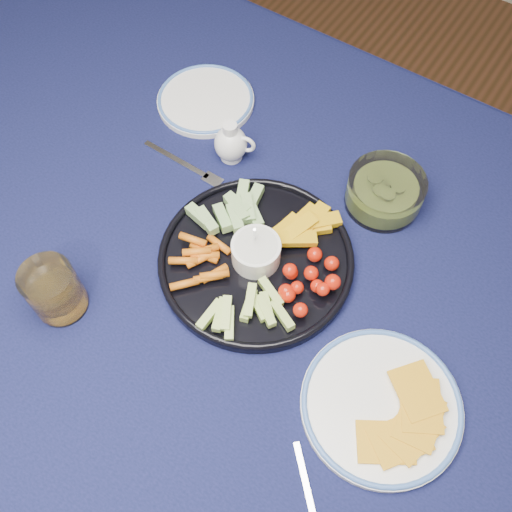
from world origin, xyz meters
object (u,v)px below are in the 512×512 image
Objects in this scene: crudite_platter at (255,256)px; cheese_plate at (382,405)px; pickle_bowl at (384,193)px; side_plate_extra at (206,100)px; juice_tumbler at (55,292)px; dining_table at (228,259)px; creamer_pitcher at (231,143)px.

crudite_platter is 0.30m from cheese_plate.
side_plate_extra is (-0.40, 0.02, -0.02)m from pickle_bowl.
cheese_plate is at bearing -19.08° from crudite_platter.
cheese_plate is at bearing 15.41° from juice_tumbler.
cheese_plate is 1.22× the size of side_plate_extra.
cheese_plate is 0.51m from juice_tumbler.
cheese_plate is 0.66m from side_plate_extra.
pickle_bowl is (0.12, 0.22, 0.01)m from crudite_platter.
cheese_plate reaches higher than side_plate_extra.
dining_table is 20.05× the size of creamer_pitcher.
crudite_platter is 3.85× the size of creamer_pitcher.
side_plate_extra is (-0.28, 0.24, -0.01)m from crudite_platter.
crudite_platter is at bearing -117.39° from pickle_bowl.
juice_tumbler is (-0.05, -0.40, 0.01)m from creamer_pitcher.
side_plate_extra is at bearing 139.11° from crudite_platter.
crudite_platter reaches higher than cheese_plate.
pickle_bowl reaches higher than dining_table.
dining_table is 7.19× the size of cheese_plate.
creamer_pitcher reaches higher than dining_table.
cheese_plate is 2.40× the size of juice_tumbler.
creamer_pitcher is 0.28m from pickle_bowl.
creamer_pitcher reaches higher than side_plate_extra.
pickle_bowl is at bearing 117.45° from cheese_plate.
crudite_platter is at bearing -40.89° from side_plate_extra.
cheese_plate is at bearing -62.55° from pickle_bowl.
creamer_pitcher is (-0.09, 0.14, 0.12)m from dining_table.
crudite_platter is at bearing 160.92° from cheese_plate.
creamer_pitcher is 0.36× the size of cheese_plate.
dining_table is 0.31m from juice_tumbler.
juice_tumbler is at bearing -164.59° from cheese_plate.
dining_table is at bearing 162.02° from cheese_plate.
dining_table is 0.39m from cheese_plate.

